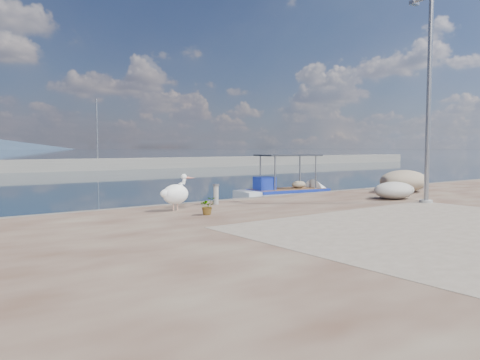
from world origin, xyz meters
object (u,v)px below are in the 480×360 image
object	(u,v)px
boat_right	(287,195)
bollard_near	(216,193)
lamp_post	(428,106)
pelican	(176,194)

from	to	relation	value
boat_right	bollard_near	world-z (taller)	boat_right
lamp_post	bollard_near	bearing A→B (deg)	147.20
bollard_near	boat_right	bearing A→B (deg)	26.89
boat_right	pelican	bearing A→B (deg)	-146.64
pelican	bollard_near	bearing A→B (deg)	17.42
boat_right	pelican	world-z (taller)	boat_right
pelican	lamp_post	distance (m)	8.98
boat_right	bollard_near	xyz separation A→B (m)	(-5.90, -2.99, 0.68)
boat_right	bollard_near	size ratio (longest dim) A/B	7.67
pelican	bollard_near	xyz separation A→B (m)	(1.83, 0.59, -0.15)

